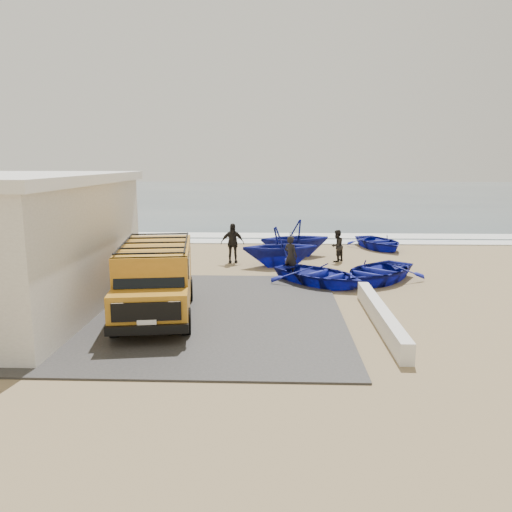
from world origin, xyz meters
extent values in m
plane|color=#917954|center=(0.00, 0.00, 0.00)|extent=(160.00, 160.00, 0.00)
cube|color=#383533|center=(-2.00, -2.00, 0.03)|extent=(12.00, 10.00, 0.05)
cube|color=#385166|center=(0.00, 56.00, 0.00)|extent=(180.00, 88.00, 0.01)
cube|color=white|center=(0.00, 12.00, 0.03)|extent=(180.00, 1.60, 0.06)
cube|color=white|center=(0.00, 14.50, 0.02)|extent=(180.00, 2.20, 0.04)
cube|color=black|center=(-3.55, -0.50, 2.60)|extent=(0.08, 0.70, 0.90)
cube|color=silver|center=(5.00, -3.00, 0.28)|extent=(0.35, 6.00, 0.55)
cube|color=#C27F1D|center=(-1.75, -2.00, 1.26)|extent=(2.63, 4.45, 1.77)
cube|color=#C27F1D|center=(-1.37, -4.56, 0.86)|extent=(2.16, 1.26, 0.97)
cube|color=black|center=(-1.44, -4.06, 1.72)|extent=(1.91, 0.63, 0.77)
cube|color=black|center=(-1.30, -5.06, 0.97)|extent=(1.73, 0.34, 0.48)
cube|color=black|center=(-1.29, -5.09, 0.51)|extent=(2.08, 0.45, 0.24)
cube|color=black|center=(-1.74, -2.06, 2.24)|extent=(2.49, 4.11, 0.06)
cylinder|color=black|center=(-2.38, -4.27, 0.38)|extent=(0.34, 0.78, 0.75)
cylinder|color=black|center=(-2.87, -0.97, 0.38)|extent=(0.34, 0.78, 0.75)
cylinder|color=black|center=(-0.49, -3.99, 0.38)|extent=(0.34, 0.78, 0.75)
cylinder|color=black|center=(-0.97, -0.69, 0.38)|extent=(0.34, 0.78, 0.75)
imported|color=#121B94|center=(3.63, 1.78, 0.40)|extent=(4.67, 4.63, 0.79)
imported|color=#121B94|center=(5.95, 2.35, 0.41)|extent=(4.74, 4.88, 0.82)
imported|color=#121B94|center=(2.18, 5.19, 0.90)|extent=(3.94, 3.58, 1.79)
imported|color=#121B94|center=(2.94, 7.61, 0.92)|extent=(4.18, 3.85, 1.84)
imported|color=#121B94|center=(7.58, 9.89, 0.38)|extent=(3.66, 4.31, 0.76)
imported|color=black|center=(2.59, 3.26, 0.84)|extent=(0.73, 0.70, 1.68)
imported|color=black|center=(4.87, 6.35, 0.76)|extent=(0.91, 0.93, 1.51)
imported|color=black|center=(-0.05, 5.91, 0.93)|extent=(1.14, 0.62, 1.86)
camera|label=1|loc=(1.89, -16.97, 4.68)|focal=35.00mm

